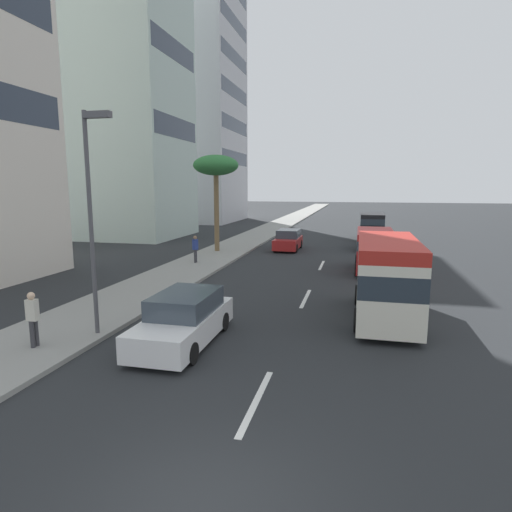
{
  "coord_description": "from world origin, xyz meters",
  "views": [
    {
      "loc": [
        -5.48,
        -2.18,
        4.98
      ],
      "look_at": [
        15.92,
        2.94,
        1.38
      ],
      "focal_mm": 30.15,
      "sensor_mm": 36.0,
      "label": 1
    }
  ],
  "objects_px": {
    "car_third": "(288,240)",
    "pedestrian_mid_block": "(33,317)",
    "van_fifth": "(375,248)",
    "street_lamp": "(92,201)",
    "minibus_lead": "(387,276)",
    "van_sixth": "(372,225)",
    "car_second": "(370,241)",
    "palm_tree": "(216,167)",
    "pedestrian_near_lamp": "(195,248)",
    "car_fourth": "(184,320)"
  },
  "relations": [
    {
      "from": "car_fourth",
      "to": "van_fifth",
      "type": "bearing_deg",
      "value": 154.96
    },
    {
      "from": "pedestrian_mid_block",
      "to": "car_second",
      "type": "bearing_deg",
      "value": -118.03
    },
    {
      "from": "minibus_lead",
      "to": "pedestrian_near_lamp",
      "type": "xyz_separation_m",
      "value": [
        8.88,
        11.11,
        -0.56
      ]
    },
    {
      "from": "car_third",
      "to": "van_sixth",
      "type": "distance_m",
      "value": 10.27
    },
    {
      "from": "palm_tree",
      "to": "street_lamp",
      "type": "bearing_deg",
      "value": -173.55
    },
    {
      "from": "street_lamp",
      "to": "van_fifth",
      "type": "bearing_deg",
      "value": -34.06
    },
    {
      "from": "pedestrian_near_lamp",
      "to": "street_lamp",
      "type": "distance_m",
      "value": 13.74
    },
    {
      "from": "palm_tree",
      "to": "car_fourth",
      "type": "bearing_deg",
      "value": -164.61
    },
    {
      "from": "car_second",
      "to": "street_lamp",
      "type": "height_order",
      "value": "street_lamp"
    },
    {
      "from": "van_fifth",
      "to": "palm_tree",
      "type": "xyz_separation_m",
      "value": [
        4.73,
        11.27,
        4.93
      ]
    },
    {
      "from": "pedestrian_near_lamp",
      "to": "palm_tree",
      "type": "relative_size",
      "value": 0.24
    },
    {
      "from": "car_fourth",
      "to": "palm_tree",
      "type": "xyz_separation_m",
      "value": [
        18.16,
        5.0,
        5.55
      ]
    },
    {
      "from": "car_second",
      "to": "pedestrian_mid_block",
      "type": "bearing_deg",
      "value": 156.67
    },
    {
      "from": "pedestrian_near_lamp",
      "to": "car_fourth",
      "type": "bearing_deg",
      "value": -139.3
    },
    {
      "from": "car_fourth",
      "to": "pedestrian_near_lamp",
      "type": "distance_m",
      "value": 13.84
    },
    {
      "from": "minibus_lead",
      "to": "street_lamp",
      "type": "distance_m",
      "value": 10.66
    },
    {
      "from": "car_second",
      "to": "street_lamp",
      "type": "relative_size",
      "value": 0.56
    },
    {
      "from": "minibus_lead",
      "to": "van_sixth",
      "type": "bearing_deg",
      "value": -0.25
    },
    {
      "from": "car_third",
      "to": "palm_tree",
      "type": "bearing_deg",
      "value": -61.26
    },
    {
      "from": "car_fourth",
      "to": "van_fifth",
      "type": "distance_m",
      "value": 14.84
    },
    {
      "from": "van_fifth",
      "to": "pedestrian_mid_block",
      "type": "xyz_separation_m",
      "value": [
        -15.17,
        10.41,
        -0.3
      ]
    },
    {
      "from": "palm_tree",
      "to": "street_lamp",
      "type": "relative_size",
      "value": 0.99
    },
    {
      "from": "car_third",
      "to": "car_fourth",
      "type": "height_order",
      "value": "car_fourth"
    },
    {
      "from": "car_third",
      "to": "pedestrian_mid_block",
      "type": "xyz_separation_m",
      "value": [
        -22.63,
        4.11,
        0.34
      ]
    },
    {
      "from": "van_sixth",
      "to": "street_lamp",
      "type": "xyz_separation_m",
      "value": [
        -28.96,
        9.43,
        3.11
      ]
    },
    {
      "from": "car_second",
      "to": "pedestrian_near_lamp",
      "type": "relative_size",
      "value": 2.35
    },
    {
      "from": "pedestrian_near_lamp",
      "to": "street_lamp",
      "type": "relative_size",
      "value": 0.24
    },
    {
      "from": "minibus_lead",
      "to": "car_fourth",
      "type": "height_order",
      "value": "minibus_lead"
    },
    {
      "from": "car_third",
      "to": "street_lamp",
      "type": "height_order",
      "value": "street_lamp"
    },
    {
      "from": "van_fifth",
      "to": "pedestrian_near_lamp",
      "type": "distance_m",
      "value": 10.99
    },
    {
      "from": "car_fourth",
      "to": "pedestrian_near_lamp",
      "type": "height_order",
      "value": "pedestrian_near_lamp"
    },
    {
      "from": "van_fifth",
      "to": "palm_tree",
      "type": "height_order",
      "value": "palm_tree"
    },
    {
      "from": "minibus_lead",
      "to": "palm_tree",
      "type": "distance_m",
      "value": 18.67
    },
    {
      "from": "car_second",
      "to": "van_sixth",
      "type": "bearing_deg",
      "value": -2.6
    },
    {
      "from": "van_fifth",
      "to": "palm_tree",
      "type": "distance_m",
      "value": 13.18
    },
    {
      "from": "pedestrian_mid_block",
      "to": "van_fifth",
      "type": "bearing_deg",
      "value": -129.16
    },
    {
      "from": "car_fourth",
      "to": "pedestrian_mid_block",
      "type": "xyz_separation_m",
      "value": [
        -1.74,
        4.14,
        0.33
      ]
    },
    {
      "from": "van_fifth",
      "to": "street_lamp",
      "type": "distance_m",
      "value": 16.72
    },
    {
      "from": "minibus_lead",
      "to": "pedestrian_mid_block",
      "type": "relative_size",
      "value": 3.62
    },
    {
      "from": "street_lamp",
      "to": "pedestrian_near_lamp",
      "type": "bearing_deg",
      "value": 7.69
    },
    {
      "from": "palm_tree",
      "to": "street_lamp",
      "type": "distance_m",
      "value": 18.54
    },
    {
      "from": "pedestrian_near_lamp",
      "to": "palm_tree",
      "type": "height_order",
      "value": "palm_tree"
    },
    {
      "from": "car_third",
      "to": "palm_tree",
      "type": "distance_m",
      "value": 7.94
    },
    {
      "from": "minibus_lead",
      "to": "car_fourth",
      "type": "relative_size",
      "value": 1.3
    },
    {
      "from": "car_second",
      "to": "van_fifth",
      "type": "height_order",
      "value": "van_fifth"
    },
    {
      "from": "pedestrian_near_lamp",
      "to": "street_lamp",
      "type": "xyz_separation_m",
      "value": [
        -13.18,
        -1.78,
        3.42
      ]
    },
    {
      "from": "car_third",
      "to": "pedestrian_near_lamp",
      "type": "bearing_deg",
      "value": -30.7
    },
    {
      "from": "car_third",
      "to": "van_sixth",
      "type": "xyz_separation_m",
      "value": [
        7.9,
        -6.53,
        0.66
      ]
    },
    {
      "from": "car_fourth",
      "to": "van_sixth",
      "type": "bearing_deg",
      "value": 167.27
    },
    {
      "from": "car_third",
      "to": "car_fourth",
      "type": "relative_size",
      "value": 0.89
    }
  ]
}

